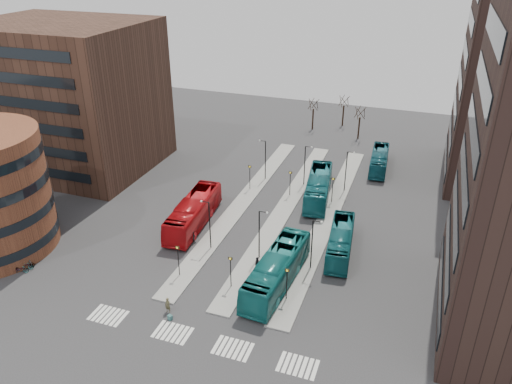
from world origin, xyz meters
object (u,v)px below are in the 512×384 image
(bicycle_far, at_px, (25,265))
(bicycle_near, at_px, (20,269))
(suitcase, at_px, (170,317))
(commuter_a, at_px, (193,237))
(bicycle_mid, at_px, (28,264))
(teal_bus_a, at_px, (277,270))
(red_bus, at_px, (194,212))
(teal_bus_c, at_px, (340,241))
(teal_bus_d, at_px, (379,160))
(commuter_c, at_px, (261,269))
(traveller, at_px, (168,305))
(teal_bus_b, at_px, (318,187))
(commuter_b, at_px, (257,264))

(bicycle_far, bearing_deg, bicycle_near, 163.17)
(suitcase, distance_m, commuter_a, 13.54)
(bicycle_mid, bearing_deg, teal_bus_a, -100.43)
(red_bus, xyz_separation_m, teal_bus_c, (18.65, 0.05, -0.32))
(suitcase, relative_size, teal_bus_d, 0.05)
(teal_bus_a, xyz_separation_m, commuter_a, (-11.86, 4.31, -1.05))
(commuter_c, bearing_deg, traveller, -14.35)
(bicycle_mid, distance_m, bicycle_far, 0.39)
(commuter_a, bearing_deg, traveller, 95.39)
(traveller, distance_m, bicycle_far, 18.31)
(suitcase, relative_size, commuter_a, 0.33)
(teal_bus_b, bearing_deg, red_bus, -144.75)
(teal_bus_a, xyz_separation_m, bicycle_near, (-26.91, -7.46, -1.35))
(red_bus, distance_m, teal_bus_d, 32.22)
(suitcase, xyz_separation_m, commuter_b, (5.26, 10.11, 0.66))
(commuter_b, relative_size, bicycle_mid, 1.20)
(bicycle_far, bearing_deg, teal_bus_d, -56.37)
(suitcase, bearing_deg, teal_bus_a, 67.56)
(teal_bus_a, bearing_deg, traveller, -134.05)
(bicycle_near, bearing_deg, traveller, -114.86)
(teal_bus_d, relative_size, commuter_b, 5.74)
(teal_bus_a, height_order, teal_bus_d, teal_bus_a)
(red_bus, relative_size, commuter_c, 8.43)
(bicycle_mid, bearing_deg, commuter_b, -95.81)
(bicycle_near, bearing_deg, commuter_a, -75.93)
(teal_bus_a, distance_m, teal_bus_b, 20.53)
(commuter_c, xyz_separation_m, bicycle_near, (-24.78, -8.50, -0.29))
(red_bus, distance_m, teal_bus_c, 18.65)
(teal_bus_a, distance_m, bicycle_mid, 27.67)
(commuter_b, xyz_separation_m, bicycle_far, (-24.21, -8.17, -0.42))
(red_bus, bearing_deg, commuter_b, -35.99)
(teal_bus_b, xyz_separation_m, bicycle_near, (-26.50, -27.98, -1.28))
(suitcase, distance_m, teal_bus_d, 44.55)
(teal_bus_b, relative_size, teal_bus_d, 1.20)
(commuter_a, relative_size, bicycle_far, 0.83)
(commuter_c, height_order, bicycle_mid, commuter_c)
(red_bus, height_order, commuter_c, red_bus)
(red_bus, relative_size, bicycle_mid, 8.54)
(suitcase, height_order, teal_bus_d, teal_bus_d)
(bicycle_near, height_order, bicycle_mid, bicycle_near)
(traveller, xyz_separation_m, bicycle_mid, (-18.28, 1.43, -0.37))
(commuter_a, distance_m, commuter_b, 9.59)
(bicycle_far, bearing_deg, red_bus, -58.73)
(commuter_b, distance_m, bicycle_near, 25.80)
(commuter_a, bearing_deg, teal_bus_c, -176.62)
(commuter_b, height_order, bicycle_mid, commuter_b)
(red_bus, height_order, teal_bus_a, teal_bus_a)
(teal_bus_d, distance_m, bicycle_near, 52.78)
(suitcase, height_order, commuter_a, commuter_a)
(suitcase, height_order, bicycle_far, bicycle_far)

